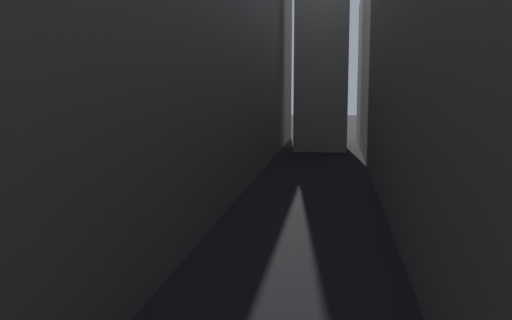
% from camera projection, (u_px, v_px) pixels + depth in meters
% --- Properties ---
extents(ground_plane, '(264.00, 264.00, 0.00)m').
position_uv_depth(ground_plane, '(306.00, 209.00, 40.41)').
color(ground_plane, black).
extents(building_block_left, '(12.01, 108.00, 24.57)m').
position_uv_depth(building_block_left, '(157.00, 39.00, 42.37)').
color(building_block_left, slate).
rests_on(building_block_left, ground).
extents(building_block_right, '(11.99, 108.00, 22.09)m').
position_uv_depth(building_block_right, '(473.00, 54.00, 39.32)').
color(building_block_right, slate).
rests_on(building_block_right, ground).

